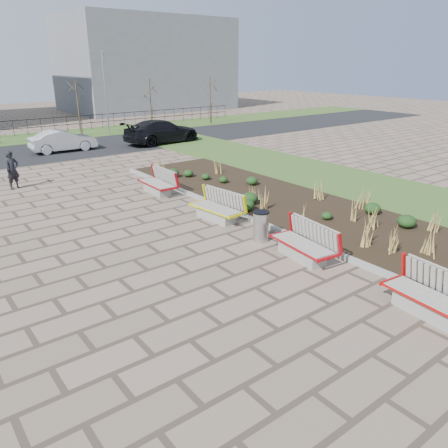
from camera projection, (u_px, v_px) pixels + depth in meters
ground at (253, 313)px, 9.74m from camera, size 120.00×120.00×0.00m
planting_bed at (289, 204)px, 17.01m from camera, size 4.50×18.00×0.10m
planting_curb at (243, 216)px, 15.67m from camera, size 0.16×18.00×0.15m
grass_verge_near at (363, 186)px, 19.73m from camera, size 5.00×38.00×0.04m
road at (11, 156)px, 26.09m from camera, size 80.00×7.00×0.02m
bench_a at (430, 295)px, 9.48m from camera, size 1.11×2.18×1.00m
bench_b at (302, 242)px, 12.26m from camera, size 1.14×2.19×1.00m
bench_c at (216, 207)px, 15.31m from camera, size 1.13×2.19×1.00m
bench_d at (156, 182)px, 18.44m from camera, size 0.95×2.12×1.00m
litter_bin at (261, 227)px, 13.52m from camera, size 0.49×0.49×0.95m
pedestrian at (12, 170)px, 19.02m from camera, size 0.72×0.61×1.68m
car_silver at (63, 141)px, 27.11m from camera, size 4.02×1.50×1.31m
car_black at (162, 131)px, 29.91m from camera, size 5.58×2.64×1.57m
tree_d at (78, 109)px, 32.15m from camera, size 1.40×1.40×4.00m
tree_e at (151, 104)px, 35.58m from camera, size 1.40×1.40×4.00m
tree_f at (210, 101)px, 39.01m from camera, size 1.40×1.40×4.00m
lamp_east at (105, 94)px, 32.57m from camera, size 0.24×0.60×6.00m
building_grey at (146, 65)px, 50.64m from camera, size 18.00×12.00×10.00m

